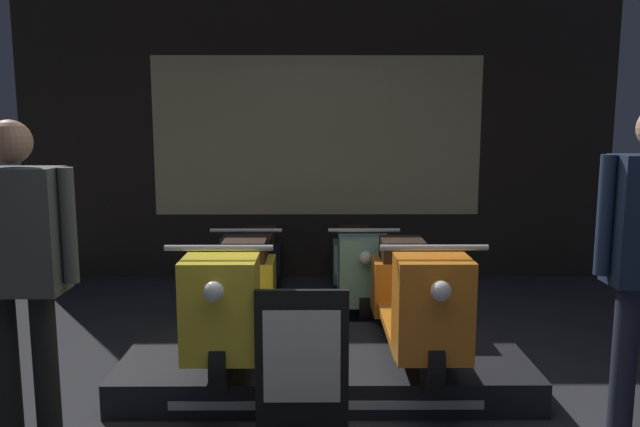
{
  "coord_description": "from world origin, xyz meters",
  "views": [
    {
      "loc": [
        -0.02,
        -3.04,
        1.74
      ],
      "look_at": [
        0.02,
        1.79,
        1.0
      ],
      "focal_mm": 35.0,
      "sensor_mm": 36.0,
      "label": 1
    }
  ],
  "objects_px": {
    "scooter_display_left": "(236,298)",
    "scooter_backrow_1": "(358,268)",
    "scooter_display_right": "(414,298)",
    "price_sign_board": "(302,366)",
    "scooter_backrow_0": "(255,268)",
    "person_left_browsing": "(18,254)"
  },
  "relations": [
    {
      "from": "scooter_display_right",
      "to": "scooter_backrow_0",
      "type": "height_order",
      "value": "scooter_display_right"
    },
    {
      "from": "scooter_display_left",
      "to": "scooter_backrow_0",
      "type": "relative_size",
      "value": 1.0
    },
    {
      "from": "scooter_display_left",
      "to": "scooter_display_right",
      "type": "bearing_deg",
      "value": 0.0
    },
    {
      "from": "scooter_backrow_0",
      "to": "scooter_backrow_1",
      "type": "distance_m",
      "value": 0.97
    },
    {
      "from": "scooter_display_right",
      "to": "person_left_browsing",
      "type": "height_order",
      "value": "person_left_browsing"
    },
    {
      "from": "scooter_backrow_0",
      "to": "scooter_backrow_1",
      "type": "bearing_deg",
      "value": 0.0
    },
    {
      "from": "person_left_browsing",
      "to": "scooter_backrow_1",
      "type": "bearing_deg",
      "value": 52.12
    },
    {
      "from": "scooter_backrow_1",
      "to": "person_left_browsing",
      "type": "height_order",
      "value": "person_left_browsing"
    },
    {
      "from": "scooter_display_right",
      "to": "price_sign_board",
      "type": "distance_m",
      "value": 1.1
    },
    {
      "from": "scooter_backrow_1",
      "to": "price_sign_board",
      "type": "distance_m",
      "value": 2.58
    },
    {
      "from": "scooter_display_right",
      "to": "scooter_backrow_0",
      "type": "relative_size",
      "value": 1.0
    },
    {
      "from": "scooter_backrow_0",
      "to": "person_left_browsing",
      "type": "bearing_deg",
      "value": -111.32
    },
    {
      "from": "scooter_display_right",
      "to": "price_sign_board",
      "type": "xyz_separation_m",
      "value": [
        -0.72,
        -0.81,
        -0.14
      ]
    },
    {
      "from": "scooter_display_left",
      "to": "scooter_backrow_1",
      "type": "bearing_deg",
      "value": 61.72
    },
    {
      "from": "scooter_display_left",
      "to": "scooter_backrow_1",
      "type": "height_order",
      "value": "scooter_display_left"
    },
    {
      "from": "scooter_backrow_1",
      "to": "price_sign_board",
      "type": "xyz_separation_m",
      "value": [
        -0.47,
        -2.54,
        0.08
      ]
    },
    {
      "from": "scooter_backrow_0",
      "to": "person_left_browsing",
      "type": "height_order",
      "value": "person_left_browsing"
    },
    {
      "from": "scooter_display_right",
      "to": "person_left_browsing",
      "type": "relative_size",
      "value": 1.0
    },
    {
      "from": "scooter_display_left",
      "to": "person_left_browsing",
      "type": "bearing_deg",
      "value": -142.51
    },
    {
      "from": "scooter_display_left",
      "to": "price_sign_board",
      "type": "height_order",
      "value": "scooter_display_left"
    },
    {
      "from": "scooter_display_left",
      "to": "scooter_backrow_1",
      "type": "relative_size",
      "value": 1.0
    },
    {
      "from": "person_left_browsing",
      "to": "scooter_display_left",
      "type": "bearing_deg",
      "value": 37.49
    }
  ]
}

